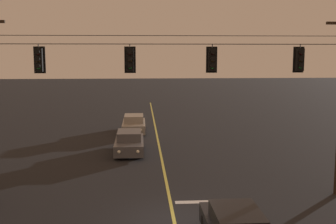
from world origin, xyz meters
The scene contains 10 objects.
ground_plane centered at (0.00, 0.00, 0.00)m, with size 180.00×180.00×0.00m, color black.
lane_centre_stripe centered at (0.00, 8.74, 0.00)m, with size 0.14×60.00×0.01m, color #D1C64C.
stop_bar_paint centered at (1.90, 2.14, 0.00)m, with size 3.40×0.36×0.01m, color silver.
signal_span_assembly centered at (0.00, 2.74, 4.22)m, with size 17.10×0.32×8.14m.
traffic_light_leftmost centered at (-5.45, 2.72, 6.09)m, with size 0.48×0.41×1.22m.
traffic_light_left_inner centered at (-1.67, 2.72, 6.09)m, with size 0.48×0.41×1.22m.
traffic_light_centre centered at (1.82, 2.72, 6.09)m, with size 0.48×0.41×1.22m.
traffic_light_right_inner centered at (5.64, 2.72, 6.09)m, with size 0.48×0.41×1.22m.
car_oncoming_lead centered at (-1.99, 11.48, 0.65)m, with size 1.80×4.42×1.39m.
car_oncoming_trailing centered at (-1.80, 18.49, 0.65)m, with size 1.80×4.42×1.39m.
Camera 1 is at (-1.24, -15.26, 6.39)m, focal length 45.25 mm.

